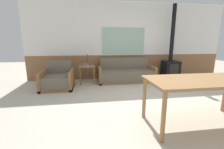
{
  "coord_description": "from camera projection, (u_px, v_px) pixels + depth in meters",
  "views": [
    {
      "loc": [
        -1.44,
        -2.77,
        1.32
      ],
      "look_at": [
        -0.89,
        0.96,
        0.5
      ],
      "focal_mm": 24.0,
      "sensor_mm": 36.0,
      "label": 1
    }
  ],
  "objects": [
    {
      "name": "wood_stove",
      "position": [
        171.0,
        62.0,
        5.34
      ],
      "size": [
        0.54,
        0.47,
        2.57
      ],
      "color": "black",
      "rests_on": "ground_plane"
    },
    {
      "name": "armchair",
      "position": [
        58.0,
        80.0,
        4.32
      ],
      "size": [
        0.87,
        0.86,
        0.77
      ],
      "rotation": [
        0.0,
        0.0,
        0.0
      ],
      "color": "olive",
      "rests_on": "ground_plane"
    },
    {
      "name": "wall_back",
      "position": [
        129.0,
        41.0,
        5.42
      ],
      "size": [
        7.2,
        0.09,
        2.7
      ],
      "color": "#8E603D",
      "rests_on": "ground_plane"
    },
    {
      "name": "ground_plane",
      "position": [
        160.0,
        106.0,
        3.16
      ],
      "size": [
        16.0,
        16.0,
        0.0
      ],
      "primitive_type": "plane",
      "color": "beige"
    },
    {
      "name": "book_stack",
      "position": [
        86.0,
        65.0,
        4.72
      ],
      "size": [
        0.2,
        0.17,
        0.07
      ],
      "color": "white",
      "rests_on": "side_table"
    },
    {
      "name": "couch",
      "position": [
        126.0,
        74.0,
        5.1
      ],
      "size": [
        1.88,
        0.79,
        0.78
      ],
      "color": "olive",
      "rests_on": "ground_plane"
    },
    {
      "name": "side_table",
      "position": [
        87.0,
        69.0,
        4.83
      ],
      "size": [
        0.49,
        0.49,
        0.58
      ],
      "color": "olive",
      "rests_on": "ground_plane"
    },
    {
      "name": "dining_table",
      "position": [
        203.0,
        84.0,
        2.33
      ],
      "size": [
        1.73,
        0.82,
        0.76
      ],
      "color": "#9E7042",
      "rests_on": "ground_plane"
    },
    {
      "name": "table_lamp",
      "position": [
        87.0,
        52.0,
        4.8
      ],
      "size": [
        0.28,
        0.28,
        0.53
      ],
      "color": "#4C3823",
      "rests_on": "side_table"
    }
  ]
}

